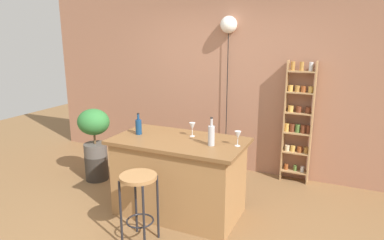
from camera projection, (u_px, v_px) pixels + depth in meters
The scene contains 12 objects.
ground at pixel (168, 224), 3.87m from camera, with size 12.00×12.00×0.00m, color brown.
back_wall at pixel (227, 79), 5.25m from camera, with size 6.40×0.10×2.80m, color #9E6B51.
kitchen_counter at pixel (179, 176), 4.02m from camera, with size 1.52×0.84×0.91m.
bar_stool at pixel (139, 192), 3.41m from camera, with size 0.37×0.37×0.73m.
spice_shelf at pixel (298, 121), 4.80m from camera, with size 0.39×0.16×1.73m.
plant_stool at pixel (97, 167), 5.02m from camera, with size 0.33×0.33×0.36m, color #2D2823.
potted_plant at pixel (94, 128), 4.87m from camera, with size 0.46×0.42×0.69m.
bottle_spirits_clear at pixel (139, 126), 4.09m from camera, with size 0.07×0.07×0.26m.
bottle_soda_blue at pixel (211, 135), 3.67m from camera, with size 0.07×0.07×0.31m.
wine_glass_left at pixel (192, 127), 4.00m from camera, with size 0.07×0.07×0.16m.
wine_glass_center at pixel (238, 135), 3.66m from camera, with size 0.07×0.07×0.16m.
pendant_globe_light at pixel (229, 26), 4.94m from camera, with size 0.25×0.25×2.32m.
Camera 1 is at (1.68, -3.04, 2.08)m, focal length 32.24 mm.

